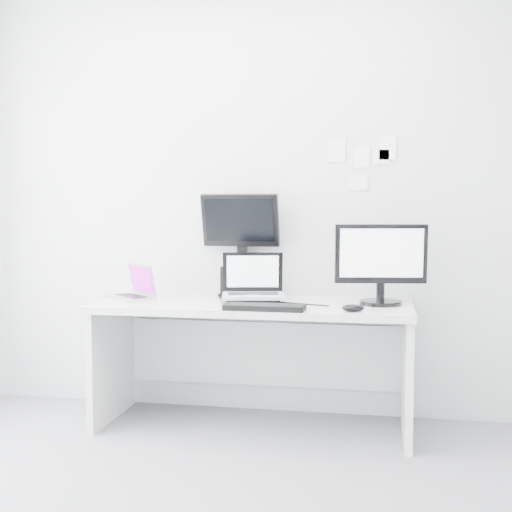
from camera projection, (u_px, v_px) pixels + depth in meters
name	position (u px, v px, depth m)	size (l,w,h in m)	color
back_wall	(264.00, 196.00, 4.11)	(3.60, 3.60, 0.00)	silver
desk	(253.00, 365.00, 3.84)	(1.80, 0.70, 0.73)	silver
macbook	(130.00, 281.00, 3.95)	(0.29, 0.22, 0.22)	silver
speaker	(230.00, 282.00, 4.00)	(0.10, 0.10, 0.19)	black
dell_laptop	(253.00, 277.00, 3.80)	(0.35, 0.27, 0.29)	silver
rear_monitor	(241.00, 244.00, 4.09)	(0.48, 0.17, 0.65)	black
samsung_monitor	(381.00, 263.00, 3.71)	(0.51, 0.24, 0.47)	black
keyboard	(265.00, 307.00, 3.53)	(0.43, 0.15, 0.03)	black
mouse	(353.00, 308.00, 3.47)	(0.12, 0.08, 0.04)	black
wall_note_0	(337.00, 150.00, 4.01)	(0.10, 0.00, 0.14)	white
wall_note_1	(362.00, 157.00, 3.98)	(0.09, 0.00, 0.13)	white
wall_note_2	(388.00, 148.00, 3.95)	(0.10, 0.00, 0.14)	white
wall_note_3	(358.00, 184.00, 4.00)	(0.11, 0.00, 0.08)	white
wall_note_4	(381.00, 157.00, 3.96)	(0.10, 0.00, 0.09)	white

